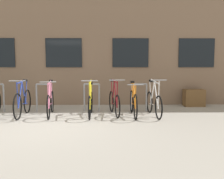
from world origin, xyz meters
name	(u,v)px	position (x,y,z in m)	size (l,w,h in m)	color
ground_plane	(43,126)	(0.00, 0.00, 0.00)	(42.00, 42.00, 0.00)	#9E998E
storefront_building	(74,24)	(0.00, 6.06, 3.36)	(28.00, 5.77, 6.72)	#7A604C
bike_rack	(44,95)	(-0.43, 1.90, 0.53)	(6.52, 0.05, 0.89)	gray
bicycle_orange	(133,102)	(2.32, 1.22, 0.39)	(0.44, 1.76, 1.01)	black
bicycle_yellow	(91,103)	(1.07, 1.22, 0.38)	(0.44, 1.67, 1.08)	black
bicycle_pink	(50,102)	(-0.11, 1.33, 0.38)	(0.44, 1.77, 1.05)	black
bicycle_blue	(23,102)	(-0.89, 1.24, 0.40)	(0.44, 1.73, 1.08)	black
bicycle_maroon	(114,102)	(1.77, 1.42, 0.38)	(0.44, 1.61, 1.09)	black
bicycle_white	(154,102)	(2.92, 1.26, 0.38)	(0.44, 1.68, 1.10)	black
planter_box	(194,98)	(4.64, 2.85, 0.30)	(0.70, 0.44, 0.60)	brown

